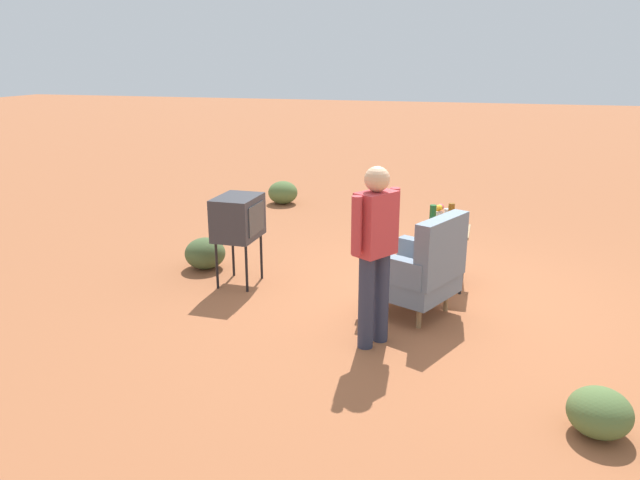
{
  "coord_description": "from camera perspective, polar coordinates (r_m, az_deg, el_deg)",
  "views": [
    {
      "loc": [
        6.07,
        0.62,
        2.52
      ],
      "look_at": [
        0.14,
        -1.06,
        0.65
      ],
      "focal_mm": 34.0,
      "sensor_mm": 36.0,
      "label": 1
    }
  ],
  "objects": [
    {
      "name": "bottle_short_clear",
      "position": [
        7.04,
        11.83,
        2.1
      ],
      "size": [
        0.06,
        0.06,
        0.2
      ],
      "primitive_type": "cylinder",
      "color": "silver",
      "rests_on": "side_table"
    },
    {
      "name": "side_table",
      "position": [
        6.96,
        11.56,
        0.22
      ],
      "size": [
        0.56,
        0.56,
        0.67
      ],
      "color": "black",
      "rests_on": "ground"
    },
    {
      "name": "shrub_near",
      "position": [
        10.82,
        -3.51,
        4.48
      ],
      "size": [
        0.52,
        0.52,
        0.4
      ],
      "primitive_type": "ellipsoid",
      "color": "#516B38",
      "rests_on": "ground"
    },
    {
      "name": "bottle_wine_green",
      "position": [
        6.68,
        10.55,
        1.92
      ],
      "size": [
        0.07,
        0.07,
        0.32
      ],
      "primitive_type": "cylinder",
      "color": "#1E5623",
      "rests_on": "side_table"
    },
    {
      "name": "bottle_tall_amber",
      "position": [
        6.88,
        12.23,
        2.17
      ],
      "size": [
        0.07,
        0.07,
        0.3
      ],
      "primitive_type": "cylinder",
      "color": "brown",
      "rests_on": "side_table"
    },
    {
      "name": "soda_can_red",
      "position": [
        6.74,
        11.36,
        1.15
      ],
      "size": [
        0.07,
        0.07,
        0.12
      ],
      "primitive_type": "cylinder",
      "color": "red",
      "rests_on": "side_table"
    },
    {
      "name": "person_standing",
      "position": [
        5.31,
        5.22,
        -0.55
      ],
      "size": [
        0.5,
        0.38,
        1.64
      ],
      "color": "#2D3347",
      "rests_on": "ground"
    },
    {
      "name": "flower_vase",
      "position": [
        6.94,
        11.14,
        2.35
      ],
      "size": [
        0.15,
        0.09,
        0.27
      ],
      "color": "silver",
      "rests_on": "side_table"
    },
    {
      "name": "tv_on_stand",
      "position": [
        6.87,
        -7.72,
        2.06
      ],
      "size": [
        0.6,
        0.46,
        1.03
      ],
      "color": "black",
      "rests_on": "ground"
    },
    {
      "name": "ground_plane",
      "position": [
        6.6,
        9.27,
        -5.79
      ],
      "size": [
        60.0,
        60.0,
        0.0
      ],
      "primitive_type": "plane",
      "color": "#A05B38"
    },
    {
      "name": "shrub_far",
      "position": [
        4.75,
        24.83,
        -14.52
      ],
      "size": [
        0.44,
        0.44,
        0.34
      ],
      "primitive_type": "ellipsoid",
      "color": "#516B38",
      "rests_on": "ground"
    },
    {
      "name": "armchair",
      "position": [
        6.12,
        9.44,
        -2.67
      ],
      "size": [
        1.01,
        1.02,
        1.06
      ],
      "color": "#937047",
      "rests_on": "ground"
    },
    {
      "name": "shrub_mid",
      "position": [
        7.61,
        -10.76,
        -1.24
      ],
      "size": [
        0.5,
        0.5,
        0.38
      ],
      "primitive_type": "ellipsoid",
      "color": "#475B33",
      "rests_on": "ground"
    }
  ]
}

